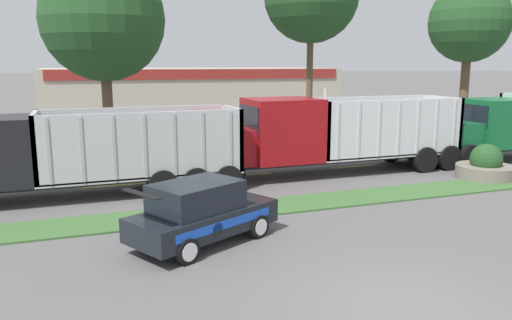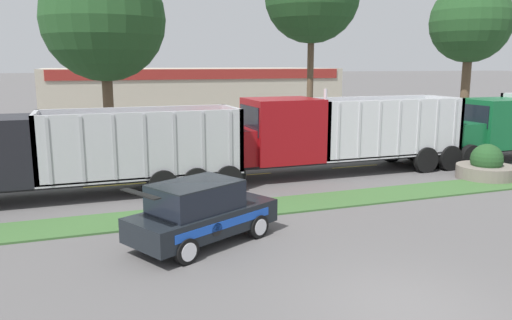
# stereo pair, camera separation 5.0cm
# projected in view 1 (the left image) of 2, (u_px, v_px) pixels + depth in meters

# --- Properties ---
(ground_plane) EXTENTS (600.00, 600.00, 0.00)m
(ground_plane) POSITION_uv_depth(u_px,v_px,m) (407.00, 308.00, 9.72)
(ground_plane) COLOR #5B5959
(grass_verge) EXTENTS (120.00, 1.87, 0.06)m
(grass_verge) POSITION_uv_depth(u_px,v_px,m) (268.00, 206.00, 16.57)
(grass_verge) COLOR #3D6633
(grass_verge) RESTS_ON ground_plane
(centre_line_3) EXTENTS (2.40, 0.14, 0.01)m
(centre_line_3) POSITION_uv_depth(u_px,v_px,m) (115.00, 185.00, 19.61)
(centre_line_3) COLOR yellow
(centre_line_3) RESTS_ON ground_plane
(centre_line_4) EXTENTS (2.40, 0.14, 0.01)m
(centre_line_4) POSITION_uv_depth(u_px,v_px,m) (245.00, 175.00, 21.42)
(centre_line_4) COLOR yellow
(centre_line_4) RESTS_ON ground_plane
(centre_line_5) EXTENTS (2.40, 0.14, 0.01)m
(centre_line_5) POSITION_uv_depth(u_px,v_px,m) (354.00, 166.00, 23.23)
(centre_line_5) COLOR yellow
(centre_line_5) RESTS_ON ground_plane
(centre_line_6) EXTENTS (2.40, 0.14, 0.01)m
(centre_line_6) POSITION_uv_depth(u_px,v_px,m) (448.00, 159.00, 25.03)
(centre_line_6) COLOR yellow
(centre_line_6) RESTS_ON ground_plane
(dump_truck_lead) EXTENTS (12.11, 2.86, 3.71)m
(dump_truck_lead) POSITION_uv_depth(u_px,v_px,m) (304.00, 137.00, 21.07)
(dump_truck_lead) COLOR black
(dump_truck_lead) RESTS_ON ground_plane
(dump_truck_mid) EXTENTS (12.32, 2.72, 3.09)m
(dump_truck_mid) POSITION_uv_depth(u_px,v_px,m) (35.00, 158.00, 17.14)
(dump_truck_mid) COLOR black
(dump_truck_mid) RESTS_ON ground_plane
(dump_truck_far_right) EXTENTS (10.97, 2.74, 3.36)m
(dump_truck_far_right) POSITION_uv_depth(u_px,v_px,m) (510.00, 127.00, 24.69)
(dump_truck_far_right) COLOR black
(dump_truck_far_right) RESTS_ON ground_plane
(rally_car) EXTENTS (4.38, 3.37, 1.72)m
(rally_car) POSITION_uv_depth(u_px,v_px,m) (201.00, 212.00, 13.09)
(rally_car) COLOR black
(rally_car) RESTS_ON ground_plane
(stone_planter) EXTENTS (2.34, 2.34, 1.47)m
(stone_planter) POSITION_uv_depth(u_px,v_px,m) (485.00, 167.00, 20.67)
(stone_planter) COLOR slate
(stone_planter) RESTS_ON ground_plane
(store_building_backdrop) EXTENTS (25.58, 12.10, 4.34)m
(store_building_backdrop) POSITION_uv_depth(u_px,v_px,m) (188.00, 92.00, 46.62)
(store_building_backdrop) COLOR #BCB29E
(store_building_backdrop) RESTS_ON ground_plane
(tree_behind_left) EXTENTS (6.23, 6.23, 11.58)m
(tree_behind_left) POSITION_uv_depth(u_px,v_px,m) (102.00, 7.00, 25.05)
(tree_behind_left) COLOR brown
(tree_behind_left) RESTS_ON ground_plane
(tree_behind_centre) EXTENTS (5.71, 5.71, 11.93)m
(tree_behind_centre) POSITION_uv_depth(u_px,v_px,m) (470.00, 14.00, 35.45)
(tree_behind_centre) COLOR brown
(tree_behind_centre) RESTS_ON ground_plane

